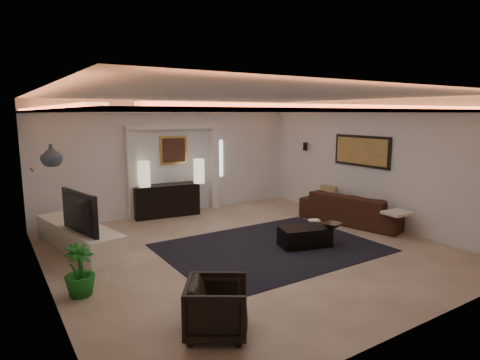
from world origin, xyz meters
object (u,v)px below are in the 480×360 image
console (166,200)px  armchair (217,308)px  sofa (353,208)px  coffee_table (305,236)px

console → armchair: size_ratio=2.25×
sofa → armchair: size_ratio=3.35×
armchair → console: bearing=16.8°
console → armchair: console is taller
console → sofa: (3.49, -3.04, -0.04)m
console → armchair: bearing=-99.8°
console → sofa: bearing=-34.3°
coffee_table → armchair: armchair is taller
coffee_table → armchair: size_ratio=1.33×
console → armchair: 5.81m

